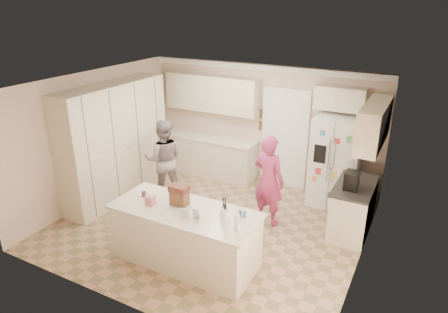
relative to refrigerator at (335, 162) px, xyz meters
The scene contains 41 objects.
floor 2.72m from the refrigerator, 132.37° to the right, with size 5.20×4.60×0.02m, color tan.
ceiling 3.08m from the refrigerator, 132.37° to the right, with size 5.20×4.60×0.02m, color white.
wall_back 1.82m from the refrigerator, 166.46° to the left, with size 5.20×0.02×2.60m, color beige.
wall_front 4.56m from the refrigerator, 112.34° to the right, with size 5.20×0.02×2.60m, color beige.
wall_left 4.75m from the refrigerator, 156.41° to the right, with size 0.02×4.60×2.60m, color beige.
wall_right 2.13m from the refrigerator, 65.02° to the right, with size 0.02×4.60×2.60m, color beige.
crown_back 2.40m from the refrigerator, 168.03° to the left, with size 5.20×0.08×0.12m, color white.
pantry_bank 4.38m from the refrigerator, 157.19° to the right, with size 0.60×2.60×2.35m, color beige.
back_base_cab 2.92m from the refrigerator, behind, with size 2.20×0.60×0.88m, color beige.
back_countertop 2.88m from the refrigerator, behind, with size 2.24×0.63×0.04m, color beige.
back_upper_cab 3.06m from the refrigerator, behind, with size 2.20×0.35×0.80m, color beige.
doorway_opening 1.25m from the refrigerator, 161.84° to the left, with size 0.90×0.06×2.10m, color black.
doorway_casing 1.24m from the refrigerator, 163.39° to the left, with size 1.02×0.03×2.22m, color white.
wall_frame_upper 1.87m from the refrigerator, 167.58° to the left, with size 0.15×0.02×0.20m, color brown.
wall_frame_lower 1.79m from the refrigerator, 167.58° to the left, with size 0.15×0.02×0.20m, color brown.
refrigerator is the anchor object (origin of this frame).
fridge_seam 0.35m from the refrigerator, 90.00° to the right, with size 0.01×0.02×1.78m, color gray.
fridge_dispenser 0.49m from the refrigerator, 121.08° to the right, with size 0.22×0.03×0.35m, color black.
fridge_handle_l 0.40m from the refrigerator, 97.70° to the right, with size 0.02×0.02×0.85m, color silver.
fridge_handle_r 0.40m from the refrigerator, 82.30° to the right, with size 0.02×0.02×0.85m, color silver.
over_fridge_cab 1.22m from the refrigerator, 108.55° to the left, with size 0.95×0.35×0.45m, color beige.
right_base_cab 1.16m from the refrigerator, 57.36° to the right, with size 0.60×1.20×0.88m, color beige.
right_countertop 1.06m from the refrigerator, 57.82° to the right, with size 0.63×1.24×0.04m, color #2D2B28.
right_upper_cab 1.44m from the refrigerator, 44.85° to the right, with size 0.35×1.50×0.70m, color beige.
coffee_maker 1.22m from the refrigerator, 64.47° to the right, with size 0.22×0.28×0.30m, color black.
island_base 3.39m from the refrigerator, 117.03° to the right, with size 2.20×0.90×0.88m, color beige.
island_top 3.36m from the refrigerator, 117.03° to the right, with size 2.28×0.96×0.05m, color beige.
utensil_crock 3.07m from the refrigerator, 106.60° to the right, with size 0.13×0.13×0.15m, color white.
tissue_box 3.73m from the refrigerator, 123.88° to the right, with size 0.13×0.13×0.14m, color pink.
tissue_plume 3.73m from the refrigerator, 123.88° to the right, with size 0.08×0.08×0.08m, color white.
dollhouse_body 3.35m from the refrigerator, 120.10° to the right, with size 0.26×0.18×0.22m, color brown.
dollhouse_roof 3.36m from the refrigerator, 120.10° to the right, with size 0.28×0.20×0.10m, color #592D1E.
jam_jar 3.75m from the refrigerator, 128.33° to the right, with size 0.07×0.07×0.09m, color #59263F.
greeting_card_a 3.48m from the refrigerator, 113.33° to the right, with size 0.12×0.01×0.16m, color white.
greeting_card_b 3.38m from the refrigerator, 111.33° to the right, with size 0.12×0.01×0.16m, color silver.
water_bottle 3.20m from the refrigerator, 100.41° to the right, with size 0.07×0.07×0.24m, color silver.
shaker_salt 2.86m from the refrigerator, 104.31° to the right, with size 0.05×0.05×0.09m, color #405997.
shaker_pepper 2.85m from the refrigerator, 102.95° to the right, with size 0.05×0.05×0.09m, color #405997.
teen_boy 3.39m from the refrigerator, 157.07° to the right, with size 0.80×0.63×1.66m, color gray.
teen_girl 1.54m from the refrigerator, 124.23° to the right, with size 0.61×0.40×1.69m, color #BD3F85.
fridge_magnets 0.36m from the refrigerator, 90.00° to the right, with size 0.76×0.02×1.44m, color tan, non-canonical shape.
Camera 1 is at (3.19, -5.45, 3.87)m, focal length 32.00 mm.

